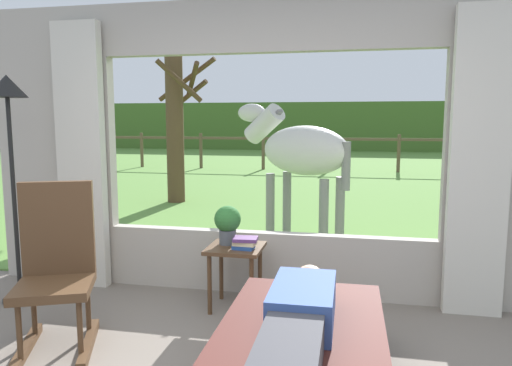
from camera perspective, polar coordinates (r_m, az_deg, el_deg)
name	(u,v)px	position (r m, az deg, el deg)	size (l,w,h in m)	color
back_wall_with_window	(267,153)	(4.18, 1.27, 3.52)	(5.20, 0.12, 2.55)	#ADA599
curtain_panel_left	(81,157)	(4.66, -19.99, 2.88)	(0.44, 0.10, 2.40)	beige
curtain_panel_right	(479,164)	(4.08, 24.93, 2.04)	(0.44, 0.10, 2.40)	beige
outdoor_pasture_lawn	(330,169)	(15.09, 8.72, 1.61)	(36.00, 21.68, 0.02)	#568438
distant_hill_ridge	(340,126)	(24.85, 9.96, 6.62)	(36.00, 2.00, 2.40)	#46692A
reclining_person	(299,320)	(2.57, 5.10, -15.83)	(0.35, 1.43, 0.22)	#334C8C
rocking_chair	(56,267)	(3.58, -22.57, -9.21)	(0.69, 0.81, 1.12)	#4C331E
side_table	(235,258)	(3.96, -2.45, -8.82)	(0.44, 0.44, 0.52)	#4C331E
potted_plant	(228,222)	(3.97, -3.39, -4.67)	(0.22, 0.22, 0.32)	#4C5156
book_stack	(245,243)	(3.85, -1.36, -7.08)	(0.20, 0.16, 0.09)	#23478C
floor_lamp_left	(9,120)	(4.44, -27.24, 6.62)	(0.32, 0.32, 1.90)	black
horse	(299,151)	(5.91, 5.17, 3.75)	(1.70, 1.30, 1.73)	#B2B2AD
pasture_tree	(177,116)	(9.02, -9.40, 7.85)	(1.24, 1.25, 3.50)	#4C3823
pasture_fence_line	(329,147)	(14.52, 8.67, 4.29)	(16.10, 0.10, 1.10)	brown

